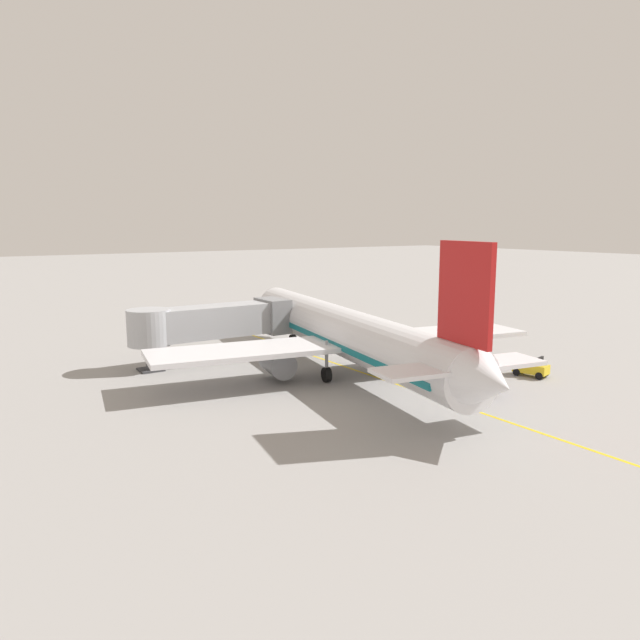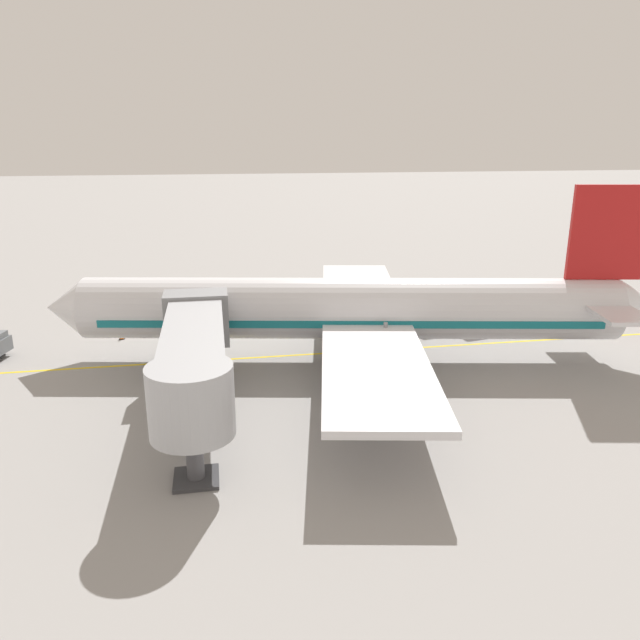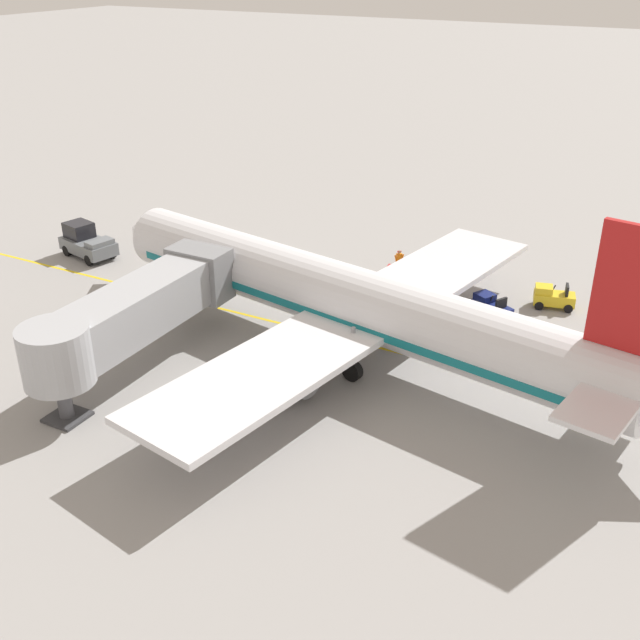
{
  "view_description": "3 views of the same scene",
  "coord_description": "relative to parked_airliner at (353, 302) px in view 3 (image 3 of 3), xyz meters",
  "views": [
    {
      "loc": [
        -27.63,
        -37.31,
        11.53
      ],
      "look_at": [
        -1.49,
        1.97,
        3.81
      ],
      "focal_mm": 33.04,
      "sensor_mm": 36.0,
      "label": 1
    },
    {
      "loc": [
        -35.31,
        6.84,
        13.19
      ],
      "look_at": [
        -1.14,
        0.81,
        2.6
      ],
      "focal_mm": 33.62,
      "sensor_mm": 36.0,
      "label": 2
    },
    {
      "loc": [
        -34.63,
        -17.05,
        20.5
      ],
      "look_at": [
        -3.84,
        -0.56,
        3.05
      ],
      "focal_mm": 42.16,
      "sensor_mm": 36.0,
      "label": 3
    }
  ],
  "objects": [
    {
      "name": "ground_plane",
      "position": [
        1.31,
        1.23,
        -3.19
      ],
      "size": [
        400.0,
        400.0,
        0.0
      ],
      "primitive_type": "plane",
      "color": "gray"
    },
    {
      "name": "parked_airliner",
      "position": [
        0.0,
        0.0,
        0.0
      ],
      "size": [
        30.45,
        37.2,
        10.63
      ],
      "color": "silver",
      "rests_on": "ground"
    },
    {
      "name": "gate_lead_in_line",
      "position": [
        1.31,
        1.23,
        -3.18
      ],
      "size": [
        0.24,
        80.0,
        0.01
      ],
      "primitive_type": "cube",
      "color": "gold",
      "rests_on": "ground"
    },
    {
      "name": "ground_crew_wing_walker",
      "position": [
        5.37,
        8.66,
        -2.23
      ],
      "size": [
        0.28,
        0.73,
        1.69
      ],
      "color": "#232328",
      "rests_on": "ground"
    },
    {
      "name": "baggage_cart_second_in_train",
      "position": [
        4.08,
        -9.86,
        -2.24
      ],
      "size": [
        1.7,
        2.98,
        1.58
      ],
      "color": "#4C4C51",
      "rests_on": "ground"
    },
    {
      "name": "baggage_tug_trailing",
      "position": [
        11.33,
        -8.51,
        -2.47
      ],
      "size": [
        1.82,
        2.72,
        1.62
      ],
      "color": "gold",
      "rests_on": "ground"
    },
    {
      "name": "baggage_tug_spare",
      "position": [
        8.02,
        -5.53,
        -2.47
      ],
      "size": [
        2.27,
        2.77,
        1.62
      ],
      "color": "navy",
      "rests_on": "ground"
    },
    {
      "name": "baggage_tug_lead",
      "position": [
        9.6,
        0.96,
        -2.47
      ],
      "size": [
        1.52,
        2.61,
        1.62
      ],
      "color": "#B21E1E",
      "rests_on": "ground"
    },
    {
      "name": "ground_crew_loader",
      "position": [
        11.93,
        2.19,
        -2.23
      ],
      "size": [
        0.58,
        0.57,
        1.69
      ],
      "color": "#232328",
      "rests_on": "ground"
    },
    {
      "name": "jet_bridge",
      "position": [
        -7.01,
        9.29,
        0.27
      ],
      "size": [
        13.83,
        3.5,
        4.98
      ],
      "color": "#A8AAAF",
      "rests_on": "ground"
    },
    {
      "name": "pushback_tractor",
      "position": [
        4.08,
        23.54,
        -2.09
      ],
      "size": [
        3.14,
        4.78,
        2.4
      ],
      "color": "slate",
      "rests_on": "ground"
    },
    {
      "name": "safety_cone_nose_left",
      "position": [
        6.51,
        14.68,
        -2.9
      ],
      "size": [
        0.36,
        0.36,
        0.59
      ],
      "color": "black",
      "rests_on": "ground"
    },
    {
      "name": "baggage_cart_front",
      "position": [
        4.92,
        -7.08,
        -2.24
      ],
      "size": [
        1.7,
        2.98,
        1.58
      ],
      "color": "#4C4C51",
      "rests_on": "ground"
    }
  ]
}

